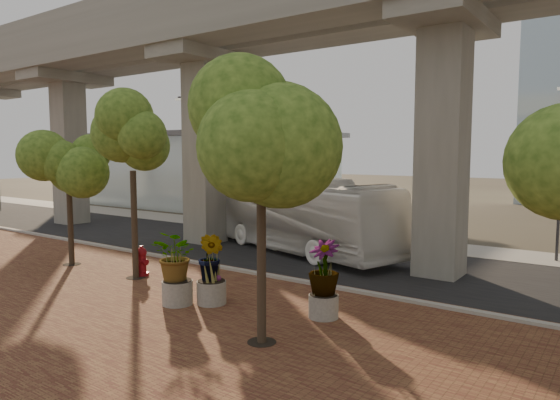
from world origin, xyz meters
The scene contains 16 objects.
ground centered at (0.00, 0.00, 0.00)m, with size 160.00×160.00×0.00m, color #3D392C.
brick_plaza centered at (0.00, -8.00, 0.03)m, with size 70.00×13.00×0.06m, color brown.
asphalt_road centered at (0.00, 2.00, 0.02)m, with size 90.00×8.00×0.04m, color black.
curb_strip centered at (0.00, -2.00, 0.08)m, with size 70.00×0.25×0.16m, color #A19E96.
far_sidewalk centered at (0.00, 7.50, 0.03)m, with size 90.00×3.00×0.06m, color #A19E96.
transit_viaduct centered at (0.00, 2.00, 7.29)m, with size 72.00×5.60×12.40m.
station_pavilion centered at (-20.00, 16.00, 3.22)m, with size 23.00×13.00×6.30m.
transit_bus centered at (-1.30, 2.94, 1.71)m, with size 2.88×12.26×3.42m, color silver.
fire_hydrant centered at (-2.89, -4.60, 0.60)m, with size 0.56×0.50×1.12m.
planter_front centered at (0.80, -6.26, 1.42)m, with size 2.04×2.04×2.25m.
planter_right centered at (5.00, -4.77, 1.37)m, with size 2.02×2.02×2.16m.
planter_left centered at (1.59, -5.62, 1.37)m, with size 1.97×1.97×2.17m.
street_tree_far_west centered at (-6.71, -5.05, 4.15)m, with size 3.29×3.29×5.61m.
street_tree_near_west centered at (-2.82, -4.93, 5.00)m, with size 3.60×3.60×6.60m.
street_tree_near_east centered at (4.71, -7.19, 5.01)m, with size 4.26×4.26×6.91m.
streetlamp_west centered at (-10.51, 5.39, 4.61)m, with size 0.39×1.14×7.89m.
Camera 1 is at (11.81, -16.37, 4.59)m, focal length 32.00 mm.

